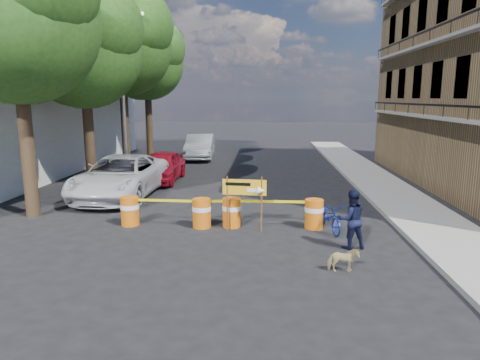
# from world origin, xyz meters

# --- Properties ---
(ground) EXTENTS (120.00, 120.00, 0.00)m
(ground) POSITION_xyz_m (0.00, 0.00, 0.00)
(ground) COLOR black
(ground) RESTS_ON ground
(sidewalk_east) EXTENTS (2.40, 40.00, 0.15)m
(sidewalk_east) POSITION_xyz_m (6.20, 6.00, 0.07)
(sidewalk_east) COLOR gray
(sidewalk_east) RESTS_ON ground
(tree_near) EXTENTS (5.46, 5.20, 9.15)m
(tree_near) POSITION_xyz_m (-6.73, 2.00, 6.36)
(tree_near) COLOR #332316
(tree_near) RESTS_ON ground
(tree_mid_a) EXTENTS (5.25, 5.00, 8.68)m
(tree_mid_a) POSITION_xyz_m (-6.74, 7.00, 6.01)
(tree_mid_a) COLOR #332316
(tree_mid_a) RESTS_ON ground
(tree_mid_b) EXTENTS (5.67, 5.40, 9.62)m
(tree_mid_b) POSITION_xyz_m (-6.73, 12.00, 6.71)
(tree_mid_b) COLOR #332316
(tree_mid_b) RESTS_ON ground
(tree_far) EXTENTS (5.04, 4.80, 8.84)m
(tree_far) POSITION_xyz_m (-6.74, 17.00, 6.22)
(tree_far) COLOR #332316
(tree_far) RESTS_ON ground
(streetlamp) EXTENTS (1.25, 0.18, 8.00)m
(streetlamp) POSITION_xyz_m (-5.93, 9.50, 4.38)
(streetlamp) COLOR gray
(streetlamp) RESTS_ON ground
(barrel_far_left) EXTENTS (0.58, 0.58, 0.90)m
(barrel_far_left) POSITION_xyz_m (-3.20, 1.17, 0.47)
(barrel_far_left) COLOR #D2600C
(barrel_far_left) RESTS_ON ground
(barrel_mid_left) EXTENTS (0.58, 0.58, 0.90)m
(barrel_mid_left) POSITION_xyz_m (-0.93, 1.06, 0.47)
(barrel_mid_left) COLOR #D2600C
(barrel_mid_left) RESTS_ON ground
(barrel_mid_right) EXTENTS (0.58, 0.58, 0.90)m
(barrel_mid_right) POSITION_xyz_m (-0.02, 1.18, 0.47)
(barrel_mid_right) COLOR #D2600C
(barrel_mid_right) RESTS_ON ground
(barrel_far_right) EXTENTS (0.58, 0.58, 0.90)m
(barrel_far_right) POSITION_xyz_m (2.51, 1.17, 0.47)
(barrel_far_right) COLOR #D2600C
(barrel_far_right) RESTS_ON ground
(detour_sign) EXTENTS (1.30, 0.28, 1.67)m
(detour_sign) POSITION_xyz_m (0.55, 0.71, 1.22)
(detour_sign) COLOR #592D19
(detour_sign) RESTS_ON ground
(pedestrian) EXTENTS (0.88, 0.75, 1.59)m
(pedestrian) POSITION_xyz_m (3.27, -0.55, 0.79)
(pedestrian) COLOR black
(pedestrian) RESTS_ON ground
(bicycle) EXTENTS (0.78, 1.00, 1.67)m
(bicycle) POSITION_xyz_m (2.93, 0.93, 0.84)
(bicycle) COLOR #122696
(bicycle) RESTS_ON ground
(dog) EXTENTS (0.69, 0.33, 0.58)m
(dog) POSITION_xyz_m (2.80, -2.18, 0.29)
(dog) COLOR tan
(dog) RESTS_ON ground
(suv_white) EXTENTS (2.95, 6.00, 1.64)m
(suv_white) POSITION_xyz_m (-4.80, 5.08, 0.82)
(suv_white) COLOR silver
(suv_white) RESTS_ON ground
(sedan_red) EXTENTS (1.76, 4.28, 1.45)m
(sedan_red) POSITION_xyz_m (-3.92, 8.32, 0.73)
(sedan_red) COLOR #A90E21
(sedan_red) RESTS_ON ground
(sedan_silver) EXTENTS (2.00, 4.93, 1.59)m
(sedan_silver) POSITION_xyz_m (-3.25, 16.11, 0.80)
(sedan_silver) COLOR silver
(sedan_silver) RESTS_ON ground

